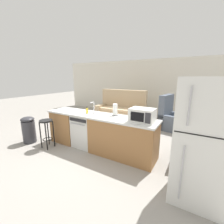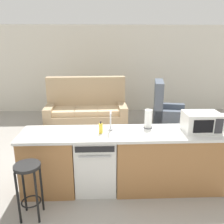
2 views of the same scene
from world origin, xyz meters
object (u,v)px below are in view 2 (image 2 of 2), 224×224
bar_stool (29,180)px  soap_bottle (101,128)px  dishwasher (96,163)px  paper_towel_roll (148,119)px  couch (87,112)px  armchair (166,114)px  microwave (201,122)px

bar_stool → soap_bottle: bearing=33.0°
dishwasher → paper_towel_roll: paper_towel_roll is taller
bar_stool → couch: 3.32m
armchair → couch: bearing=176.1°
bar_stool → armchair: size_ratio=0.62×
armchair → paper_towel_roll: bearing=-111.1°
bar_stool → armchair: armchair is taller
dishwasher → microwave: size_ratio=1.68×
microwave → armchair: (0.19, 2.55, -0.69)m
microwave → dishwasher: bearing=180.0°
paper_towel_roll → bar_stool: 1.83m
microwave → paper_towel_roll: 0.75m
paper_towel_roll → soap_bottle: paper_towel_roll is taller
microwave → paper_towel_roll: paper_towel_roll is taller
couch → microwave: bearing=-55.8°
dishwasher → paper_towel_roll: size_ratio=2.98×
soap_bottle → microwave: bearing=0.8°
paper_towel_roll → bar_stool: paper_towel_roll is taller
soap_bottle → bar_stool: 1.14m
paper_towel_roll → armchair: 2.65m
dishwasher → soap_bottle: soap_bottle is taller
dishwasher → armchair: size_ratio=0.70×
microwave → paper_towel_roll: size_ratio=1.77×
microwave → soap_bottle: (-1.44, -0.02, -0.07)m
couch → dishwasher: bearing=-83.5°
dishwasher → couch: 2.71m
bar_stool → couch: couch is taller
dishwasher → bar_stool: size_ratio=1.14×
dishwasher → armchair: (1.71, 2.55, -0.07)m
bar_stool → paper_towel_roll: bearing=25.5°
microwave → armchair: 2.65m
microwave → couch: size_ratio=0.25×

